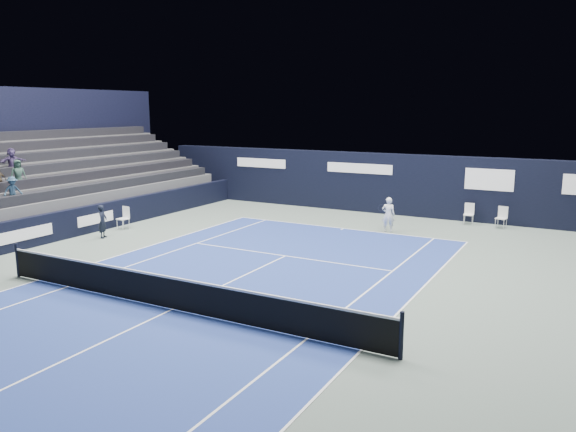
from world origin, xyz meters
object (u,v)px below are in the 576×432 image
object	(u,v)px
tennis_player	(388,215)
folding_chair_back_a	(469,210)
folding_chair_back_b	(502,216)
tennis_net	(171,292)
line_judge_chair	(124,216)

from	to	relation	value
tennis_player	folding_chair_back_a	bearing A→B (deg)	51.46
folding_chair_back_b	tennis_net	distance (m)	16.66
folding_chair_back_b	tennis_player	bearing A→B (deg)	-132.91
line_judge_chair	tennis_net	bearing A→B (deg)	-33.55
line_judge_chair	tennis_player	distance (m)	11.86
folding_chair_back_b	tennis_player	size ratio (longest dim) A/B	0.64
folding_chair_back_a	line_judge_chair	bearing A→B (deg)	-152.30
folding_chair_back_a	tennis_player	world-z (taller)	tennis_player
line_judge_chair	tennis_net	distance (m)	11.26
folding_chair_back_a	tennis_player	bearing A→B (deg)	-133.34
line_judge_chair	tennis_player	world-z (taller)	tennis_player
tennis_net	tennis_player	world-z (taller)	tennis_player
tennis_net	line_judge_chair	bearing A→B (deg)	140.84
folding_chair_back_b	tennis_net	xyz separation A→B (m)	(-6.28, -15.43, -0.06)
folding_chair_back_a	line_judge_chair	world-z (taller)	line_judge_chair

